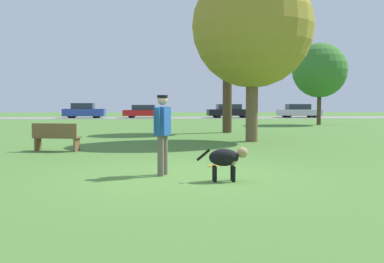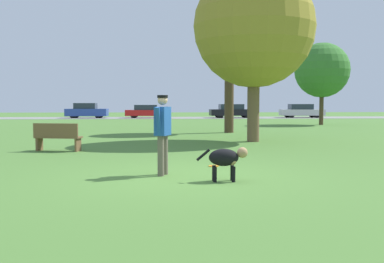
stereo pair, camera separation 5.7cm
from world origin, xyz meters
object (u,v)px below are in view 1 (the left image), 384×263
Objects in this scene: tree_near_right at (252,27)px; parked_car_black at (230,111)px; frisbee at (213,166)px; parked_car_blue at (84,111)px; parked_car_red at (145,111)px; park_bench at (56,136)px; dog at (226,158)px; tree_mid_center at (228,25)px; person at (163,128)px; tree_far_right at (320,70)px; parked_car_silver at (299,111)px.

tree_near_right is 26.92m from parked_car_black.
frisbee is 34.34m from parked_car_blue.
tree_near_right is 1.56× the size of parked_car_red.
park_bench reaches higher than frisbee.
dog is 0.24× the size of parked_car_blue.
dog is 14.51m from tree_mid_center.
parked_car_blue is 0.89× the size of parked_car_black.
person is at bearing -103.42° from parked_car_black.
tree_near_right reaches higher than park_bench.
tree_mid_center is at bearing -134.76° from tree_far_right.
tree_near_right is at bearing -78.16° from parked_car_red.
frisbee is at bearing -116.31° from tree_far_right.
park_bench is at bearing -118.25° from parked_car_silver.
parked_car_black is at bearing 82.72° from tree_near_right.
tree_far_right is 3.71× the size of park_bench.
dog is at bearing -114.13° from tree_far_right.
tree_mid_center reaches higher than parked_car_red.
parked_car_silver is at bearing 1.27° from parked_car_red.
parked_car_black is 31.04m from park_bench.
tree_near_right is 1.54× the size of parked_car_silver.
frisbee is 35.35m from parked_car_silver.
parked_car_silver is at bearing 69.30° from frisbee.
parked_car_red is at bearing 22.93° from person.
tree_near_right is 1.65× the size of parked_car_blue.
park_bench is at bearing 129.30° from dog.
tree_far_right is 1.28× the size of parked_car_silver.
frisbee is at bearing -74.67° from parked_car_blue.
dog is 0.23× the size of parked_car_red.
tree_mid_center reaches higher than parked_car_blue.
park_bench is (-6.40, -8.06, -4.75)m from tree_mid_center.
person reaches higher than parked_car_red.
park_bench is (-13.65, -15.37, -3.14)m from tree_far_right.
tree_mid_center is at bearing 82.39° from dog.
parked_car_blue is (-8.35, 35.26, 0.26)m from dog.
park_bench is (-4.31, 3.52, 0.44)m from frisbee.
parked_car_black is at bearing -177.58° from parked_car_silver.
tree_near_right is at bearing -88.40° from tree_mid_center.
dog is at bearing 141.26° from park_bench.
parked_car_red is 8.23m from parked_car_black.
park_bench is (4.04, -29.78, -0.24)m from parked_car_blue.
dog is at bearing -84.20° from parked_car_red.
dog is 0.22× the size of parked_car_black.
parked_car_blue is at bearing -69.15° from park_bench.
parked_car_silver reaches higher than frisbee.
tree_far_right is at bearing 60.23° from tree_near_right.
parked_car_blue is 0.95× the size of parked_car_red.
frisbee is 0.04× the size of tree_far_right.
dog is 2.01m from frisbee.
tree_mid_center reaches higher than parked_car_black.
tree_near_right is (-7.11, -12.43, 0.64)m from tree_far_right.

